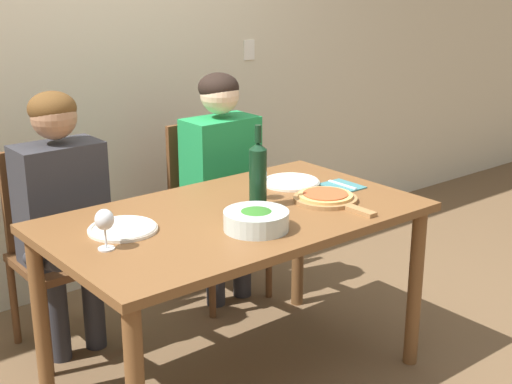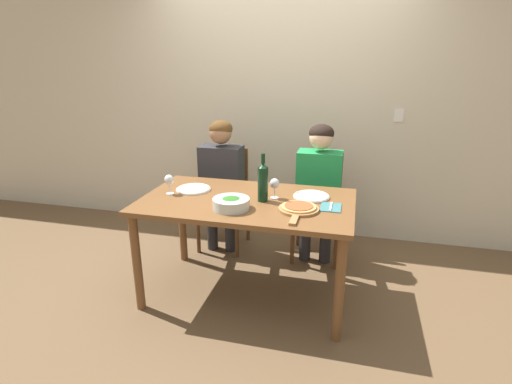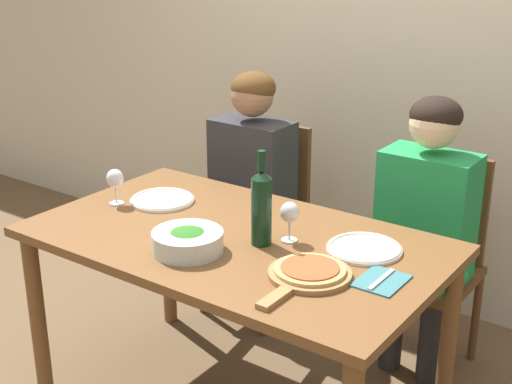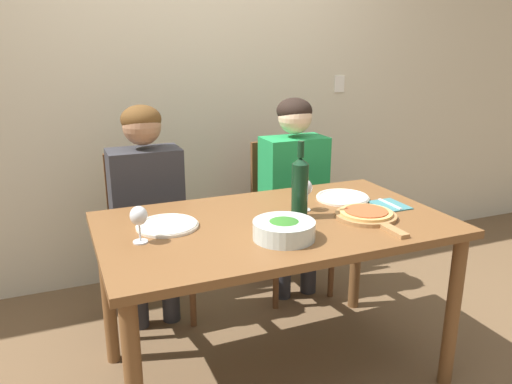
% 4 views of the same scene
% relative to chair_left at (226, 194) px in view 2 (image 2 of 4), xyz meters
% --- Properties ---
extents(ground_plane, '(40.00, 40.00, 0.00)m').
position_rel_chair_left_xyz_m(ground_plane, '(0.44, -0.81, -0.51)').
color(ground_plane, brown).
extents(back_wall, '(10.00, 0.06, 2.70)m').
position_rel_chair_left_xyz_m(back_wall, '(0.44, 0.51, 0.84)').
color(back_wall, beige).
rests_on(back_wall, ground).
extents(dining_table, '(1.54, 0.89, 0.78)m').
position_rel_chair_left_xyz_m(dining_table, '(0.44, -0.81, 0.18)').
color(dining_table, brown).
rests_on(dining_table, ground).
extents(chair_left, '(0.42, 0.42, 0.95)m').
position_rel_chair_left_xyz_m(chair_left, '(0.00, 0.00, 0.00)').
color(chair_left, brown).
rests_on(chair_left, ground).
extents(chair_right, '(0.42, 0.42, 0.95)m').
position_rel_chair_left_xyz_m(chair_right, '(0.89, 0.00, 0.00)').
color(chair_right, brown).
rests_on(chair_right, ground).
extents(person_woman, '(0.47, 0.51, 1.23)m').
position_rel_chair_left_xyz_m(person_woman, '(-0.00, -0.11, 0.23)').
color(person_woman, '#28282D').
rests_on(person_woman, ground).
extents(person_man, '(0.47, 0.51, 1.23)m').
position_rel_chair_left_xyz_m(person_man, '(0.89, -0.11, 0.23)').
color(person_man, '#28282D').
rests_on(person_man, ground).
extents(wine_bottle, '(0.07, 0.07, 0.35)m').
position_rel_chair_left_xyz_m(wine_bottle, '(0.56, -0.81, 0.42)').
color(wine_bottle, black).
rests_on(wine_bottle, dining_table).
extents(broccoli_bowl, '(0.25, 0.25, 0.08)m').
position_rel_chair_left_xyz_m(broccoli_bowl, '(0.38, -1.01, 0.31)').
color(broccoli_bowl, silver).
rests_on(broccoli_bowl, dining_table).
extents(dinner_plate_left, '(0.27, 0.27, 0.02)m').
position_rel_chair_left_xyz_m(dinner_plate_left, '(-0.02, -0.71, 0.28)').
color(dinner_plate_left, silver).
rests_on(dinner_plate_left, dining_table).
extents(dinner_plate_right, '(0.27, 0.27, 0.02)m').
position_rel_chair_left_xyz_m(dinner_plate_right, '(0.89, -0.65, 0.28)').
color(dinner_plate_right, silver).
rests_on(dinner_plate_right, dining_table).
extents(pizza_on_board, '(0.28, 0.42, 0.04)m').
position_rel_chair_left_xyz_m(pizza_on_board, '(0.83, -0.94, 0.29)').
color(pizza_on_board, '#9E7042').
rests_on(pizza_on_board, dining_table).
extents(wine_glass_left, '(0.07, 0.07, 0.15)m').
position_rel_chair_left_xyz_m(wine_glass_left, '(-0.16, -0.83, 0.37)').
color(wine_glass_left, silver).
rests_on(wine_glass_left, dining_table).
extents(wine_glass_right, '(0.07, 0.07, 0.15)m').
position_rel_chair_left_xyz_m(wine_glass_right, '(0.63, -0.73, 0.37)').
color(wine_glass_right, silver).
rests_on(wine_glass_right, dining_table).
extents(fork_on_napkin, '(0.14, 0.18, 0.01)m').
position_rel_chair_left_xyz_m(fork_on_napkin, '(1.04, -0.83, 0.27)').
color(fork_on_napkin, '#387075').
rests_on(fork_on_napkin, dining_table).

